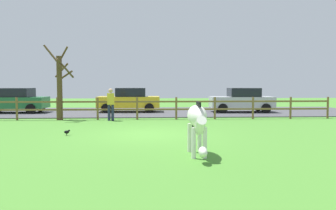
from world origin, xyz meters
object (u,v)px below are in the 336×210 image
object	(u,v)px
bare_tree	(60,84)
parked_car_silver	(242,100)
zebra	(197,120)
parked_car_green	(15,100)
crow_on_grass	(67,132)
parked_car_yellow	(129,100)
visitor_near_fence	(111,103)

from	to	relation	value
bare_tree	parked_car_silver	bearing A→B (deg)	18.64
zebra	parked_car_green	size ratio (longest dim) A/B	0.48
crow_on_grass	parked_car_green	world-z (taller)	parked_car_green
parked_car_yellow	crow_on_grass	bearing A→B (deg)	-99.93
zebra	parked_car_yellow	xyz separation A→B (m)	(-2.64, 12.74, -0.08)
parked_car_silver	visitor_near_fence	size ratio (longest dim) A/B	2.47
zebra	parked_car_green	bearing A→B (deg)	128.40
bare_tree	parked_car_yellow	bearing A→B (deg)	51.82
bare_tree	parked_car_silver	size ratio (longest dim) A/B	0.94
bare_tree	parked_car_yellow	world-z (taller)	bare_tree
crow_on_grass	parked_car_yellow	xyz separation A→B (m)	(1.62, 9.24, 0.72)
crow_on_grass	parked_car_silver	xyz separation A→B (m)	(8.93, 8.65, 0.72)
zebra	parked_car_silver	bearing A→B (deg)	68.98
parked_car_silver	visitor_near_fence	bearing A→B (deg)	-152.97
crow_on_grass	visitor_near_fence	size ratio (longest dim) A/B	0.13
bare_tree	crow_on_grass	world-z (taller)	bare_tree
bare_tree	parked_car_yellow	size ratio (longest dim) A/B	0.96
zebra	bare_tree	bearing A→B (deg)	124.57
parked_car_silver	parked_car_yellow	world-z (taller)	same
zebra	crow_on_grass	xyz separation A→B (m)	(-4.26, 3.50, -0.80)
parked_car_green	bare_tree	bearing A→B (deg)	-44.37
parked_car_green	visitor_near_fence	world-z (taller)	visitor_near_fence
zebra	parked_car_green	distance (m)	15.88
visitor_near_fence	parked_car_silver	bearing A→B (deg)	27.03
crow_on_grass	visitor_near_fence	world-z (taller)	visitor_near_fence
crow_on_grass	visitor_near_fence	distance (m)	4.78
parked_car_silver	parked_car_green	distance (m)	14.53
parked_car_green	parked_car_yellow	distance (m)	7.22
zebra	parked_car_yellow	size ratio (longest dim) A/B	0.48
parked_car_silver	visitor_near_fence	world-z (taller)	visitor_near_fence
zebra	parked_car_yellow	distance (m)	13.01
crow_on_grass	parked_car_green	xyz separation A→B (m)	(-5.60, 8.94, 0.72)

